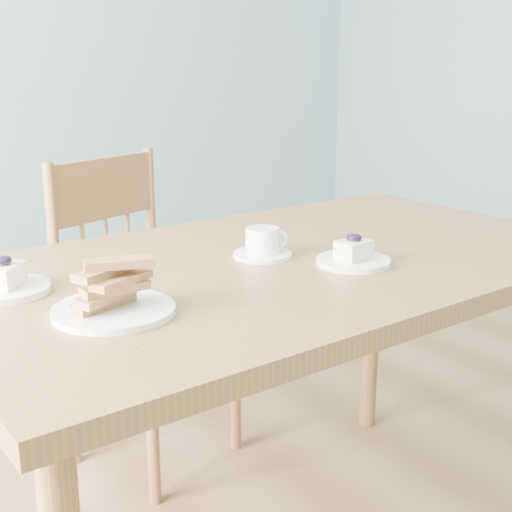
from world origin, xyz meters
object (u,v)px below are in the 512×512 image
(coffee_cup, at_px, (263,244))
(biscotti_plate, at_px, (113,296))
(dining_chair, at_px, (141,310))
(cheesecake_plate_near, at_px, (354,256))
(cheesecake_plate_far, at_px, (5,283))
(dining_table, at_px, (283,292))

(coffee_cup, xyz_separation_m, biscotti_plate, (-0.44, -0.15, 0.00))
(dining_chair, distance_m, biscotti_plate, 0.98)
(cheesecake_plate_near, relative_size, cheesecake_plate_far, 0.95)
(dining_table, relative_size, dining_chair, 1.60)
(dining_table, height_order, cheesecake_plate_near, cheesecake_plate_near)
(biscotti_plate, bearing_deg, cheesecake_plate_near, -1.36)
(dining_chair, xyz_separation_m, cheesecake_plate_far, (-0.56, -0.57, 0.34))
(cheesecake_plate_near, bearing_deg, cheesecake_plate_far, 160.42)
(dining_chair, bearing_deg, cheesecake_plate_near, -98.72)
(coffee_cup, bearing_deg, cheesecake_plate_near, -33.63)
(dining_table, height_order, coffee_cup, coffee_cup)
(cheesecake_plate_far, bearing_deg, coffee_cup, -8.14)
(cheesecake_plate_far, relative_size, biscotti_plate, 0.78)
(cheesecake_plate_far, bearing_deg, biscotti_plate, -61.94)
(dining_chair, relative_size, coffee_cup, 7.18)
(dining_table, relative_size, coffee_cup, 11.51)
(cheesecake_plate_far, distance_m, coffee_cup, 0.57)
(cheesecake_plate_near, xyz_separation_m, cheesecake_plate_far, (-0.69, 0.25, 0.00))
(dining_table, xyz_separation_m, cheesecake_plate_far, (-0.60, 0.12, 0.10))
(dining_table, relative_size, cheesecake_plate_near, 9.46)
(coffee_cup, bearing_deg, cheesecake_plate_far, -169.64)
(dining_table, xyz_separation_m, coffee_cup, (-0.03, 0.04, 0.11))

